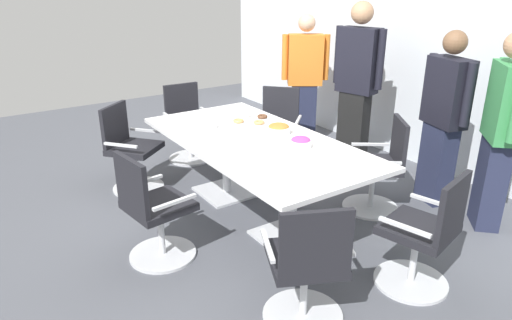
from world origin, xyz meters
name	(u,v)px	position (x,y,z in m)	size (l,w,h in m)	color
ground_plane	(256,213)	(0.00, 0.00, -0.01)	(10.00, 10.00, 0.01)	#4C4F56
back_wall	(433,46)	(0.00, 2.40, 1.40)	(8.00, 0.10, 2.80)	silver
conference_table	(256,152)	(0.00, 0.00, 0.63)	(2.40, 1.20, 0.75)	white
office_chair_0	(424,238)	(1.61, 0.36, 0.41)	(0.65, 0.65, 0.91)	silver
office_chair_1	(379,170)	(0.57, 1.04, 0.41)	(0.75, 0.75, 0.91)	silver
office_chair_2	(278,132)	(-0.92, 0.93, 0.41)	(0.76, 0.76, 0.91)	silver
office_chair_3	(188,127)	(-1.69, 0.12, 0.41)	(0.57, 0.57, 0.91)	silver
office_chair_4	(131,153)	(-1.21, -0.78, 0.41)	(0.76, 0.76, 0.91)	silver
office_chair_5	(153,214)	(0.19, -1.10, 0.41)	(0.61, 0.61, 0.91)	silver
office_chair_6	(307,271)	(1.45, -0.58, 0.41)	(0.72, 0.72, 0.91)	silver
person_standing_0	(305,79)	(-1.34, 1.66, 0.88)	(0.43, 0.55, 1.70)	#232842
person_standing_1	(357,84)	(-0.37, 1.62, 1.00)	(0.61, 0.33, 1.89)	black
person_standing_2	(444,117)	(0.76, 1.65, 0.88)	(0.61, 0.33, 1.69)	#232842
person_standing_3	(501,131)	(1.34, 1.62, 0.90)	(0.49, 0.49, 1.73)	#232842
snack_bowl_candy_mix	(301,142)	(0.38, 0.21, 0.80)	(0.19, 0.19, 0.10)	white
snack_bowl_pretzels	(279,129)	(-0.03, 0.28, 0.80)	(0.22, 0.22, 0.10)	white
donut_platter	(251,120)	(-0.50, 0.27, 0.77)	(0.39, 0.40, 0.04)	white
napkin_pile	(206,124)	(-0.56, -0.21, 0.79)	(0.15, 0.15, 0.08)	white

